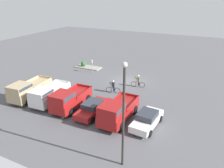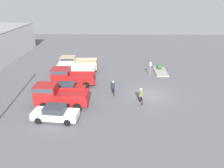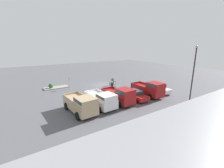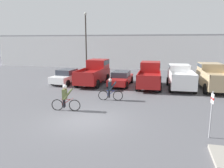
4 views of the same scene
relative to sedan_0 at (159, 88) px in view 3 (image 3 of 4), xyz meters
The scene contains 13 objects.
ground_plane 11.13m from the sedan_0, 59.68° to the right, with size 80.00×80.00×0.00m, color #56565B.
sedan_0 is the anchor object (origin of this frame).
pickup_truck_0 2.90m from the sedan_0, 11.10° to the left, with size 2.33×5.51×2.38m.
sedan_1 5.61m from the sedan_0, ahead, with size 1.93×4.57×1.39m.
pickup_truck_1 8.41m from the sedan_0, ahead, with size 2.36×5.47×2.28m.
pickup_truck_2 11.19m from the sedan_0, ahead, with size 2.48×5.15×2.08m.
pickup_truck_3 13.99m from the sedan_0, ahead, with size 2.55×5.53×2.26m.
cyclist_0 7.91m from the sedan_0, 41.47° to the right, with size 1.82×0.53×1.67m.
cyclist_1 9.10m from the sedan_0, 65.42° to the right, with size 1.84×0.53×1.71m.
fire_lane_sign 15.78m from the sedan_0, 41.10° to the right, with size 0.08×0.30×2.17m.
lamppost 6.63m from the sedan_0, 89.01° to the left, with size 0.36×0.36×7.70m.
curb_island 18.47m from the sedan_0, 41.55° to the right, with size 4.30×1.75×0.15m, color gray.
shrub 19.11m from the sedan_0, 39.66° to the right, with size 0.82×0.82×0.82m.
Camera 3 is at (14.19, 25.51, 7.67)m, focal length 24.00 mm.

